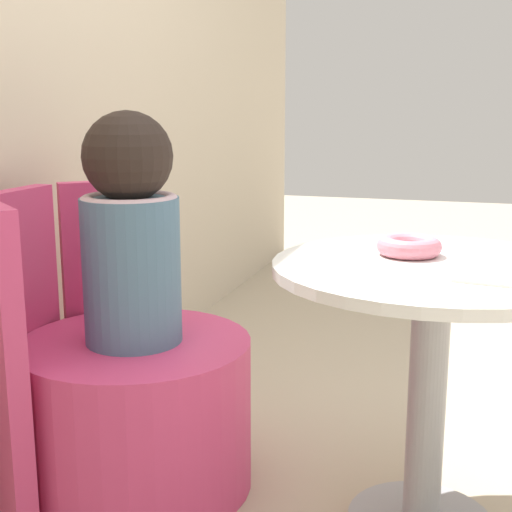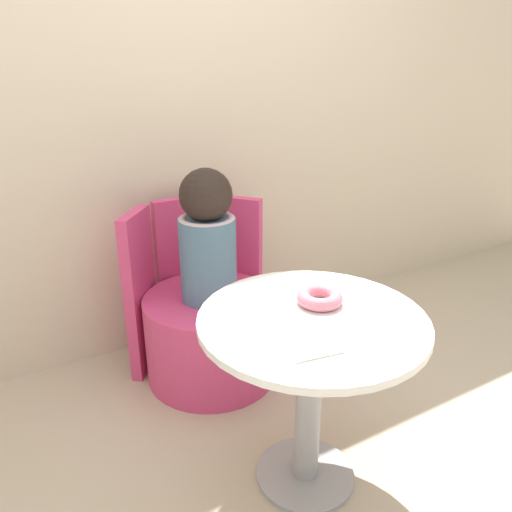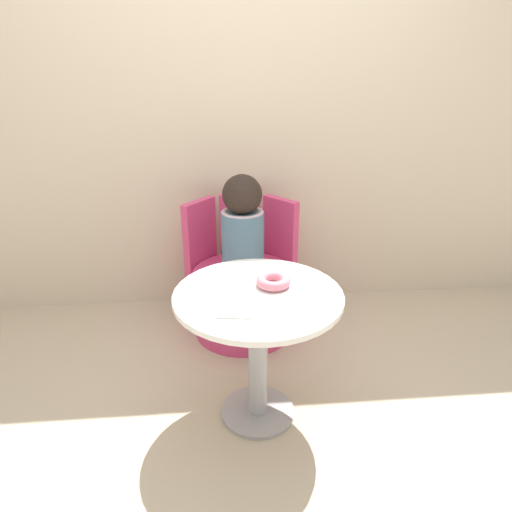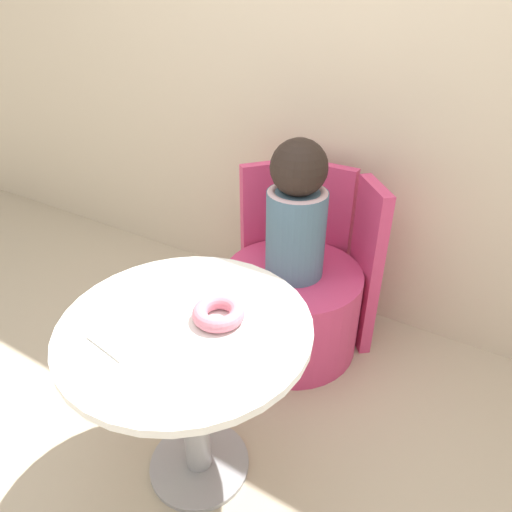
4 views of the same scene
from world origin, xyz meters
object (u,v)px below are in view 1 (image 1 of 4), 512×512
object	(u,v)px
round_table	(431,330)
child_figure	(130,232)
tub_chair	(137,413)
donut	(409,246)

from	to	relation	value
round_table	child_figure	distance (m)	0.75
tub_chair	donut	distance (m)	0.81
donut	round_table	bearing A→B (deg)	-139.05
round_table	tub_chair	world-z (taller)	round_table
child_figure	donut	size ratio (longest dim) A/B	3.85
child_figure	donut	distance (m)	0.67
round_table	child_figure	bearing A→B (deg)	91.74
round_table	tub_chair	distance (m)	0.78
round_table	child_figure	xyz separation A→B (m)	(-0.02, 0.72, 0.19)
donut	tub_chair	bearing A→B (deg)	97.99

